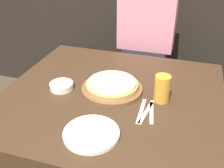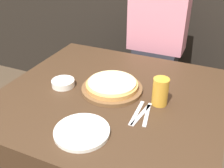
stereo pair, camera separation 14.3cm
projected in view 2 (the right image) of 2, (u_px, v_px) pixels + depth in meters
name	position (u px, v px, depth m)	size (l,w,h in m)	color
dining_table	(111.00, 144.00, 1.61)	(1.18, 1.09, 0.74)	#3D2819
pizza_on_board	(112.00, 86.00, 1.44)	(0.34, 0.34, 0.06)	brown
beer_glass	(160.00, 91.00, 1.30)	(0.08, 0.08, 0.14)	gold
dinner_plate	(82.00, 132.00, 1.14)	(0.25, 0.25, 0.02)	white
side_bowl	(63.00, 83.00, 1.48)	(0.13, 0.13, 0.04)	white
fork	(137.00, 113.00, 1.27)	(0.02, 0.21, 0.00)	silver
dinner_knife	(142.00, 114.00, 1.26)	(0.05, 0.21, 0.00)	silver
spoon	(147.00, 115.00, 1.25)	(0.05, 0.18, 0.00)	silver
diner_person	(155.00, 56.00, 2.05)	(0.41, 0.20, 1.34)	#33333D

